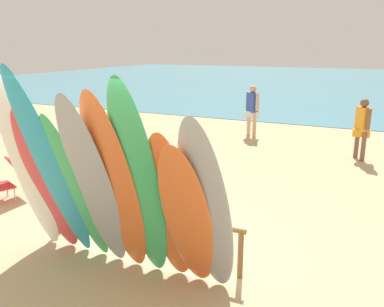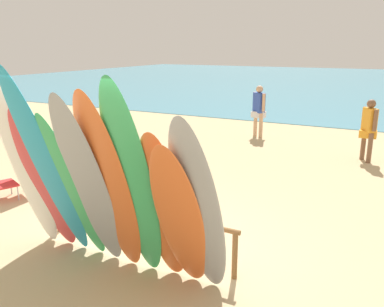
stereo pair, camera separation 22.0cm
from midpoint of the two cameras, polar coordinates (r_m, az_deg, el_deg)
name	(u,v)px [view 2 (the right image)]	position (r m, az deg, el deg)	size (l,w,h in m)	color
ground	(319,111)	(18.69, 17.88, 5.69)	(60.00, 60.00, 0.00)	tan
ocean_water	(357,82)	(34.90, 22.51, 9.33)	(60.00, 40.00, 0.02)	teal
surfboard_rack	(136,217)	(5.64, -6.85, -8.99)	(3.04, 0.07, 0.66)	brown
surfboard_white_0	(24,161)	(5.69, -21.73, -1.03)	(0.49, 0.08, 2.77)	white
surfboard_red_1	(45,182)	(5.62, -19.09, -3.86)	(0.58, 0.06, 2.25)	#D13D42
surfboard_teal_2	(48,169)	(5.28, -18.57, -2.08)	(0.48, 0.08, 2.82)	#289EC6
surfboard_green_3	(73,190)	(5.25, -15.30, -5.04)	(0.48, 0.08, 2.24)	#38B266
surfboard_grey_4	(89,187)	(4.95, -13.11, -4.59)	(0.53, 0.06, 2.51)	#999EA3
surfboard_orange_5	(110,187)	(4.81, -10.25, -4.76)	(0.58, 0.07, 2.51)	orange
surfboard_green_6	(133,186)	(4.61, -6.98, -4.53)	(0.53, 0.06, 2.66)	#38B266
surfboard_orange_7	(164,210)	(4.66, -2.67, -8.01)	(0.53, 0.06, 2.05)	orange
surfboard_orange_8	(180,220)	(4.48, -0.28, -9.42)	(0.58, 0.07, 2.03)	orange
surfboard_grey_9	(199,212)	(4.32, 2.47, -8.24)	(0.55, 0.08, 2.32)	#999EA3
beachgoer_strolling	(259,108)	(12.84, 9.93, 6.41)	(0.49, 0.43, 1.61)	tan
beachgoer_midbeach	(369,126)	(10.87, 24.29, 3.56)	(0.40, 0.50, 1.55)	brown
beach_chair_red	(83,163)	(8.71, -14.45, -1.31)	(0.73, 0.85, 0.81)	#B7B7BC
beach_chair_blue	(13,176)	(8.29, -23.31, -2.96)	(0.75, 0.89, 0.79)	#B7B7BC
beach_chair_striped	(127,152)	(9.41, -8.50, 0.22)	(0.50, 0.71, 0.81)	#B7B7BC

